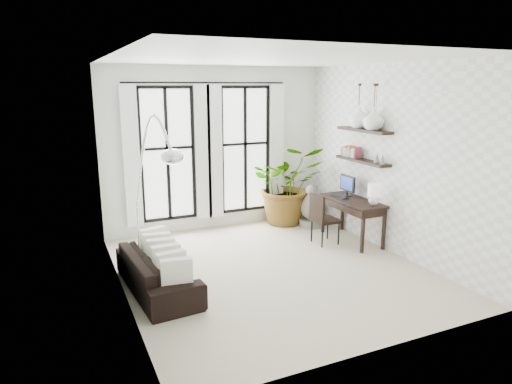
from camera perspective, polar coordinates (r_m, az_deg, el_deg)
floor at (r=7.30m, az=2.00°, el=-9.62°), size 5.00×5.00×0.00m
ceiling at (r=6.74m, az=2.22°, el=16.32°), size 5.00×5.00×0.00m
wall_left at (r=6.19m, az=-16.88°, el=1.15°), size 0.00×5.00×5.00m
wall_right at (r=8.09m, az=16.55°, el=3.90°), size 0.00×5.00×5.00m
wall_back at (r=9.12m, az=-4.95°, el=5.39°), size 4.50×0.00×4.50m
windows at (r=9.00m, az=-6.00°, el=5.00°), size 3.26×0.13×2.65m
wall_shelves at (r=8.48m, az=13.05°, el=5.38°), size 0.25×1.30×0.60m
sofa at (r=6.65m, az=-12.22°, el=-9.71°), size 0.88×1.93×0.55m
throw_pillows at (r=6.59m, az=-11.46°, el=-7.80°), size 0.40×1.52×0.40m
plant at (r=9.49m, az=3.93°, el=0.98°), size 1.78×1.65×1.66m
desk at (r=8.50m, az=12.17°, el=-1.37°), size 0.57×1.34×1.18m
desk_chair at (r=8.33m, az=8.21°, el=-2.99°), size 0.45×0.45×0.93m
arc_lamp at (r=6.63m, az=-12.77°, el=4.43°), size 0.75×1.07×2.44m
buddha at (r=9.40m, az=6.92°, el=-2.09°), size 0.49×0.49×0.88m
vase_a at (r=8.20m, az=14.48°, el=8.83°), size 0.37×0.37×0.38m
vase_b at (r=8.51m, az=12.78°, el=9.07°), size 0.37×0.37×0.38m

